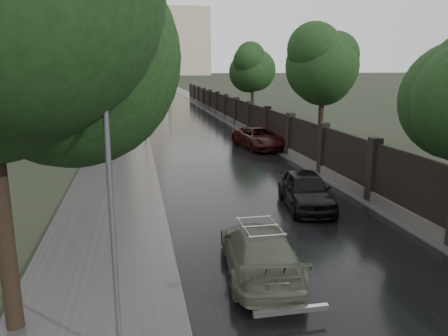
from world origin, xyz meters
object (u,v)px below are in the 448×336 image
(volga_sedan, at_px, (260,251))
(tree_right_c, at_px, (253,72))
(tree_left_far, at_px, (93,70))
(tree_right_b, at_px, (323,75))
(lamp_post, at_px, (113,233))
(car_right_near, at_px, (306,190))
(traffic_light, at_px, (145,113))
(car_right_far, at_px, (259,138))

(volga_sedan, bearing_deg, tree_right_c, -98.29)
(tree_left_far, bearing_deg, tree_right_b, -27.30)
(tree_left_far, bearing_deg, lamp_post, -84.79)
(volga_sedan, bearing_deg, car_right_near, -116.65)
(car_right_near, bearing_deg, volga_sedan, -115.22)
(traffic_light, relative_size, car_right_far, 0.75)
(volga_sedan, bearing_deg, tree_right_b, -111.71)
(tree_left_far, distance_m, volga_sedan, 26.53)
(tree_right_b, relative_size, lamp_post, 1.37)
(tree_left_far, relative_size, volga_sedan, 1.61)
(tree_right_c, bearing_deg, tree_left_far, -147.17)
(tree_right_b, xyz_separation_m, lamp_post, (-12.90, -20.50, -2.28))
(volga_sedan, distance_m, car_right_near, 6.23)
(car_right_far, bearing_deg, tree_right_c, 69.15)
(lamp_post, distance_m, car_right_near, 11.06)
(traffic_light, distance_m, car_right_near, 16.35)
(tree_right_c, bearing_deg, tree_right_b, -90.00)
(lamp_post, bearing_deg, tree_left_far, 95.21)
(tree_right_b, height_order, tree_right_c, same)
(lamp_post, bearing_deg, car_right_far, 67.56)
(tree_right_c, bearing_deg, volga_sedan, -104.73)
(tree_right_b, bearing_deg, car_right_far, 168.91)
(volga_sedan, relative_size, car_right_near, 1.07)
(tree_right_b, height_order, traffic_light, tree_right_b)
(lamp_post, height_order, volga_sedan, lamp_post)
(tree_right_c, xyz_separation_m, car_right_near, (-5.90, -30.16, -4.22))
(tree_left_far, bearing_deg, car_right_far, -32.26)
(traffic_light, bearing_deg, car_right_near, -68.73)
(tree_left_far, height_order, traffic_light, tree_left_far)
(tree_right_c, bearing_deg, lamp_post, -108.52)
(tree_left_far, relative_size, traffic_light, 1.85)
(tree_right_c, relative_size, traffic_light, 1.75)
(tree_right_b, bearing_deg, tree_left_far, 152.70)
(tree_right_c, distance_m, volga_sedan, 36.84)
(lamp_post, relative_size, traffic_light, 1.28)
(tree_left_far, xyz_separation_m, tree_right_c, (15.50, 10.00, -0.29))
(tree_right_c, bearing_deg, car_right_near, -101.07)
(tree_right_b, height_order, car_right_near, tree_right_b)
(car_right_near, xyz_separation_m, car_right_far, (1.80, 12.97, 0.01))
(tree_right_b, bearing_deg, lamp_post, -122.18)
(tree_right_b, distance_m, traffic_light, 12.44)
(tree_left_far, height_order, volga_sedan, tree_left_far)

